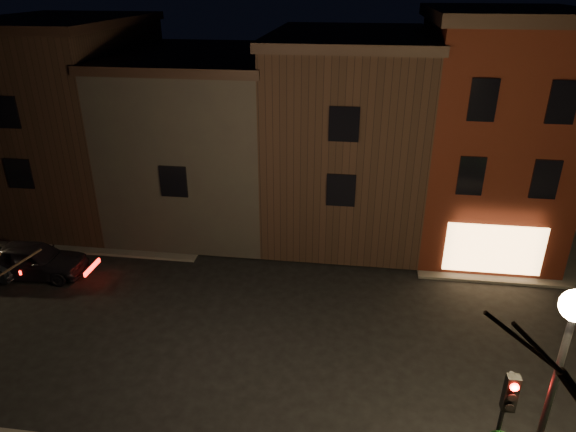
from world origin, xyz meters
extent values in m
plane|color=black|center=(0.00, 0.00, 0.00)|extent=(120.00, 120.00, 0.00)
cube|color=#2D2B28|center=(-20.00, 20.00, 0.06)|extent=(30.00, 30.00, 0.12)
cube|color=#43150C|center=(8.00, 9.50, 5.12)|extent=(6.00, 8.00, 10.00)
cube|color=black|center=(8.00, 9.50, 10.37)|extent=(6.50, 8.50, 0.50)
cube|color=#EAAF69|center=(8.00, 5.45, 1.42)|extent=(4.00, 0.12, 2.20)
cube|color=black|center=(1.50, 10.50, 4.62)|extent=(7.00, 10.00, 9.00)
cube|color=black|center=(1.50, 10.50, 9.32)|extent=(7.30, 10.30, 0.40)
cube|color=black|center=(-5.75, 10.50, 4.12)|extent=(7.50, 10.00, 8.00)
cube|color=black|center=(-5.75, 10.50, 8.32)|extent=(7.80, 10.30, 0.40)
cube|color=black|center=(-13.00, 10.50, 4.87)|extent=(7.00, 10.00, 9.50)
cube|color=black|center=(-13.00, 10.50, 9.82)|extent=(7.30, 10.30, 0.40)
cylinder|color=black|center=(6.20, -6.00, 3.12)|extent=(0.14, 0.14, 6.00)
sphere|color=#FFD18C|center=(6.20, -6.00, 6.30)|extent=(0.60, 0.60, 0.60)
cube|color=black|center=(5.60, -5.58, 3.72)|extent=(0.28, 0.22, 0.90)
cylinder|color=#FF0C07|center=(5.60, -5.70, 4.00)|extent=(0.18, 0.06, 0.18)
cylinder|color=black|center=(5.60, -5.70, 3.72)|extent=(0.18, 0.06, 0.18)
cylinder|color=black|center=(5.60, -5.70, 3.44)|extent=(0.18, 0.06, 0.18)
imported|color=black|center=(-11.48, 3.00, 0.77)|extent=(4.63, 2.12, 1.54)
camera|label=1|loc=(2.06, -14.46, 11.73)|focal=32.00mm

